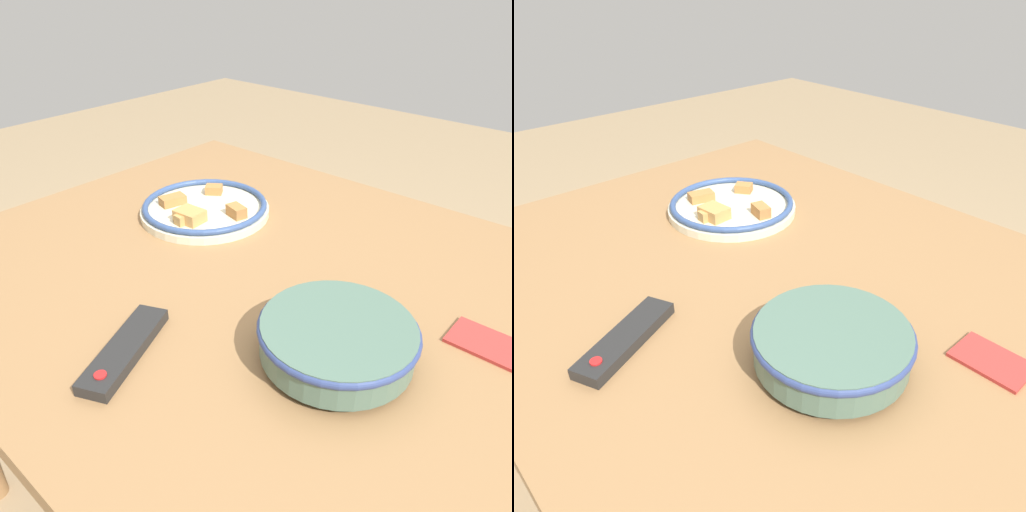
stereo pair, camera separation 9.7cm
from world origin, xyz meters
TOP-DOWN VIEW (x-y plane):
  - ground_plane at (0.00, 0.00)m, footprint 8.00×8.00m
  - dining_table at (0.00, 0.00)m, footprint 1.30×1.05m
  - noodle_bowl at (-0.25, 0.11)m, footprint 0.24×0.24m
  - food_plate at (0.26, -0.11)m, footprint 0.31×0.31m
  - tv_remote at (-0.00, 0.31)m, footprint 0.13×0.20m
  - folded_napkin at (-0.42, -0.08)m, footprint 0.11×0.08m

SIDE VIEW (x-z plane):
  - ground_plane at x=0.00m, z-range 0.00..0.00m
  - dining_table at x=0.00m, z-range 0.30..1.07m
  - folded_napkin at x=-0.42m, z-range 0.77..0.77m
  - tv_remote at x=0.00m, z-range 0.76..0.79m
  - food_plate at x=0.26m, z-range 0.76..0.81m
  - noodle_bowl at x=-0.25m, z-range 0.77..0.84m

